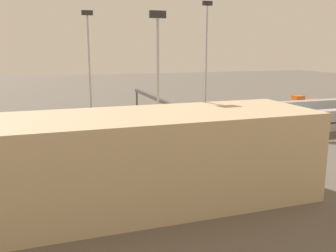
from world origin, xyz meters
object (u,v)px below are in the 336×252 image
at_px(light_mast_2, 206,46).
at_px(signal_gantry, 155,102).
at_px(train_on_track_5, 193,131).
at_px(train_on_track_0, 305,105).
at_px(light_mast_0, 89,53).
at_px(maintenance_shed, 81,166).
at_px(train_on_track_2, 146,120).
at_px(light_mast_1, 158,66).
at_px(train_on_track_4, 184,129).

bearing_deg(light_mast_2, signal_gantry, 40.78).
height_order(train_on_track_5, train_on_track_0, same).
height_order(train_on_track_0, light_mast_0, light_mast_0).
height_order(light_mast_2, maintenance_shed, light_mast_2).
bearing_deg(train_on_track_5, light_mast_2, -119.04).
bearing_deg(light_mast_0, train_on_track_0, 177.14).
relative_size(train_on_track_2, light_mast_0, 4.16).
xyz_separation_m(train_on_track_2, light_mast_2, (-21.43, -12.73, 17.43)).
height_order(light_mast_1, maintenance_shed, light_mast_1).
bearing_deg(train_on_track_0, train_on_track_4, 22.52).
relative_size(light_mast_0, signal_gantry, 0.82).
height_order(train_on_track_2, light_mast_2, light_mast_2).
bearing_deg(light_mast_0, train_on_track_4, 126.55).
bearing_deg(light_mast_1, train_on_track_0, -150.16).
distance_m(train_on_track_2, train_on_track_0, 55.16).
xyz_separation_m(train_on_track_2, train_on_track_4, (-6.01, 10.00, -0.58)).
relative_size(train_on_track_0, light_mast_1, 0.39).
xyz_separation_m(train_on_track_2, light_mast_1, (4.30, 23.58, 13.89)).
bearing_deg(train_on_track_0, signal_gantry, 15.70).
bearing_deg(light_mast_0, light_mast_2, 179.05).
bearing_deg(train_on_track_2, light_mast_2, -149.28).
relative_size(train_on_track_5, train_on_track_2, 0.80).
xyz_separation_m(light_mast_0, light_mast_2, (-32.67, 0.54, 1.83)).
relative_size(train_on_track_4, train_on_track_0, 9.56).
height_order(train_on_track_2, maintenance_shed, maintenance_shed).
bearing_deg(light_mast_2, train_on_track_5, 60.96).
distance_m(train_on_track_4, light_mast_1, 22.36).
height_order(light_mast_0, maintenance_shed, light_mast_0).
relative_size(train_on_track_0, light_mast_2, 0.31).
bearing_deg(signal_gantry, train_on_track_5, 117.30).
distance_m(train_on_track_2, train_on_track_4, 11.68).
bearing_deg(maintenance_shed, light_mast_2, -127.10).
height_order(train_on_track_5, train_on_track_4, train_on_track_5).
bearing_deg(train_on_track_4, light_mast_1, 52.80).
bearing_deg(train_on_track_4, train_on_track_2, -58.98).
height_order(train_on_track_2, signal_gantry, signal_gantry).
relative_size(light_mast_1, signal_gantry, 0.73).
relative_size(train_on_track_4, light_mast_1, 3.73).
height_order(train_on_track_5, light_mast_2, light_mast_2).
xyz_separation_m(train_on_track_5, signal_gantry, (5.16, -10.00, 5.05)).
distance_m(light_mast_0, maintenance_shed, 56.77).
height_order(light_mast_0, light_mast_2, light_mast_2).
bearing_deg(train_on_track_5, light_mast_0, -58.59).
relative_size(train_on_track_4, maintenance_shed, 1.59).
height_order(train_on_track_4, signal_gantry, signal_gantry).
height_order(signal_gantry, maintenance_shed, maintenance_shed).
bearing_deg(signal_gantry, train_on_track_0, -164.30).
distance_m(light_mast_0, signal_gantry, 24.32).
distance_m(train_on_track_5, signal_gantry, 12.33).
xyz_separation_m(train_on_track_2, signal_gantry, (-0.87, 5.00, 5.07)).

